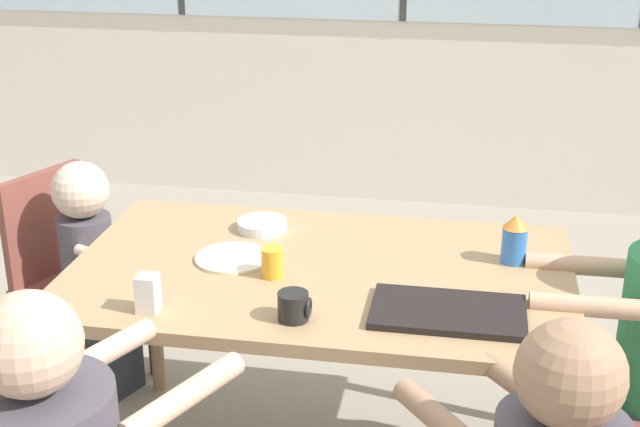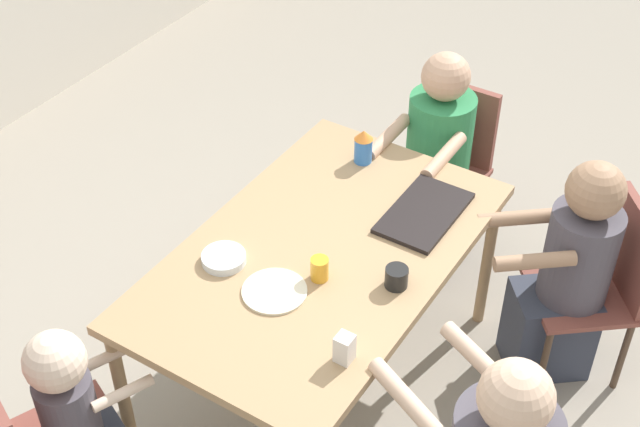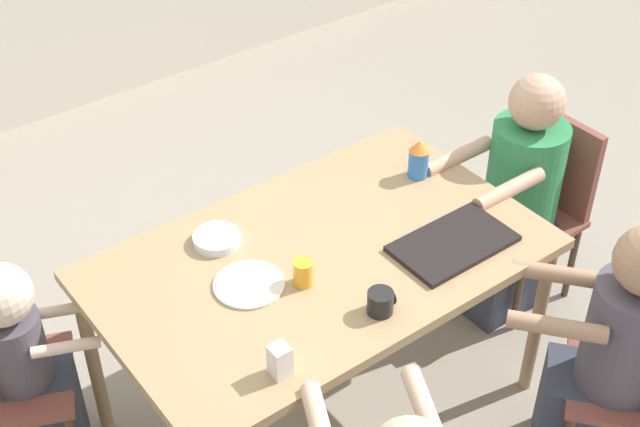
{
  "view_description": "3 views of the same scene",
  "coord_description": "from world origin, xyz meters",
  "px_view_note": "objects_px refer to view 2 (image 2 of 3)",
  "views": [
    {
      "loc": [
        0.44,
        -2.43,
        1.92
      ],
      "look_at": [
        0.0,
        0.0,
        0.95
      ],
      "focal_mm": 50.0,
      "sensor_mm": 36.0,
      "label": 1
    },
    {
      "loc": [
        -2.12,
        -1.35,
        3.03
      ],
      "look_at": [
        0.0,
        0.0,
        0.95
      ],
      "focal_mm": 50.0,
      "sensor_mm": 36.0,
      "label": 2
    },
    {
      "loc": [
        -1.39,
        -1.85,
        2.75
      ],
      "look_at": [
        0.0,
        0.0,
        0.95
      ],
      "focal_mm": 50.0,
      "sensor_mm": 36.0,
      "label": 3
    }
  ],
  "objects_px": {
    "person_man_blue_shirt": "(566,280)",
    "bowl_white_shallow": "(224,258)",
    "person_toddler": "(80,426)",
    "sippy_cup": "(363,146)",
    "juice_glass": "(320,269)",
    "milk_carton_small": "(344,348)",
    "chair_for_man_blue_shirt": "(605,277)",
    "chair_for_man_teal_shirt": "(449,154)",
    "coffee_mug": "(397,277)",
    "person_man_teal_shirt": "(434,170)"
  },
  "relations": [
    {
      "from": "person_man_teal_shirt",
      "to": "coffee_mug",
      "type": "height_order",
      "value": "person_man_teal_shirt"
    },
    {
      "from": "chair_for_man_teal_shirt",
      "to": "milk_carton_small",
      "type": "bearing_deg",
      "value": 102.58
    },
    {
      "from": "person_toddler",
      "to": "sippy_cup",
      "type": "distance_m",
      "value": 1.59
    },
    {
      "from": "chair_for_man_blue_shirt",
      "to": "person_man_blue_shirt",
      "type": "height_order",
      "value": "person_man_blue_shirt"
    },
    {
      "from": "chair_for_man_teal_shirt",
      "to": "person_toddler",
      "type": "distance_m",
      "value": 2.16
    },
    {
      "from": "chair_for_man_blue_shirt",
      "to": "bowl_white_shallow",
      "type": "height_order",
      "value": "chair_for_man_blue_shirt"
    },
    {
      "from": "chair_for_man_blue_shirt",
      "to": "milk_carton_small",
      "type": "relative_size",
      "value": 7.77
    },
    {
      "from": "person_man_blue_shirt",
      "to": "milk_carton_small",
      "type": "bearing_deg",
      "value": 118.8
    },
    {
      "from": "person_man_blue_shirt",
      "to": "bowl_white_shallow",
      "type": "height_order",
      "value": "person_man_blue_shirt"
    },
    {
      "from": "person_toddler",
      "to": "bowl_white_shallow",
      "type": "relative_size",
      "value": 5.52
    },
    {
      "from": "coffee_mug",
      "to": "milk_carton_small",
      "type": "bearing_deg",
      "value": -176.58
    },
    {
      "from": "person_toddler",
      "to": "juice_glass",
      "type": "relative_size",
      "value": 10.16
    },
    {
      "from": "chair_for_man_blue_shirt",
      "to": "sippy_cup",
      "type": "distance_m",
      "value": 1.13
    },
    {
      "from": "milk_carton_small",
      "to": "person_man_blue_shirt",
      "type": "bearing_deg",
      "value": -22.09
    },
    {
      "from": "person_toddler",
      "to": "sippy_cup",
      "type": "xyz_separation_m",
      "value": [
        1.52,
        -0.25,
        0.39
      ]
    },
    {
      "from": "chair_for_man_teal_shirt",
      "to": "person_man_teal_shirt",
      "type": "distance_m",
      "value": 0.17
    },
    {
      "from": "person_man_teal_shirt",
      "to": "sippy_cup",
      "type": "relative_size",
      "value": 7.08
    },
    {
      "from": "person_man_teal_shirt",
      "to": "milk_carton_small",
      "type": "distance_m",
      "value": 1.51
    },
    {
      "from": "person_man_teal_shirt",
      "to": "milk_carton_small",
      "type": "xyz_separation_m",
      "value": [
        -1.43,
        -0.37,
        0.32
      ]
    },
    {
      "from": "person_man_blue_shirt",
      "to": "bowl_white_shallow",
      "type": "distance_m",
      "value": 1.41
    },
    {
      "from": "juice_glass",
      "to": "person_man_blue_shirt",
      "type": "bearing_deg",
      "value": -42.57
    },
    {
      "from": "chair_for_man_teal_shirt",
      "to": "coffee_mug",
      "type": "distance_m",
      "value": 1.28
    },
    {
      "from": "person_man_blue_shirt",
      "to": "juice_glass",
      "type": "xyz_separation_m",
      "value": [
        -0.77,
        0.71,
        0.31
      ]
    },
    {
      "from": "person_toddler",
      "to": "juice_glass",
      "type": "height_order",
      "value": "person_toddler"
    },
    {
      "from": "person_man_teal_shirt",
      "to": "bowl_white_shallow",
      "type": "bearing_deg",
      "value": 77.9
    },
    {
      "from": "chair_for_man_teal_shirt",
      "to": "juice_glass",
      "type": "xyz_separation_m",
      "value": [
        -1.31,
        -0.09,
        0.32
      ]
    },
    {
      "from": "coffee_mug",
      "to": "chair_for_man_teal_shirt",
      "type": "bearing_deg",
      "value": 16.03
    },
    {
      "from": "chair_for_man_teal_shirt",
      "to": "coffee_mug",
      "type": "bearing_deg",
      "value": 105.68
    },
    {
      "from": "person_man_teal_shirt",
      "to": "milk_carton_small",
      "type": "height_order",
      "value": "person_man_teal_shirt"
    },
    {
      "from": "person_man_blue_shirt",
      "to": "coffee_mug",
      "type": "relative_size",
      "value": 11.86
    },
    {
      "from": "chair_for_man_teal_shirt",
      "to": "coffee_mug",
      "type": "relative_size",
      "value": 9.28
    },
    {
      "from": "coffee_mug",
      "to": "bowl_white_shallow",
      "type": "xyz_separation_m",
      "value": [
        -0.24,
        0.6,
        -0.02
      ]
    },
    {
      "from": "person_man_teal_shirt",
      "to": "sippy_cup",
      "type": "xyz_separation_m",
      "value": [
        -0.43,
        0.14,
        0.35
      ]
    },
    {
      "from": "person_toddler",
      "to": "chair_for_man_blue_shirt",
      "type": "bearing_deg",
      "value": 75.17
    },
    {
      "from": "person_man_blue_shirt",
      "to": "person_toddler",
      "type": "bearing_deg",
      "value": 103.91
    },
    {
      "from": "chair_for_man_blue_shirt",
      "to": "juice_glass",
      "type": "relative_size",
      "value": 9.28
    },
    {
      "from": "coffee_mug",
      "to": "milk_carton_small",
      "type": "height_order",
      "value": "milk_carton_small"
    },
    {
      "from": "sippy_cup",
      "to": "chair_for_man_blue_shirt",
      "type": "bearing_deg",
      "value": -81.31
    },
    {
      "from": "person_toddler",
      "to": "coffee_mug",
      "type": "xyz_separation_m",
      "value": [
        0.93,
        -0.74,
        0.35
      ]
    },
    {
      "from": "chair_for_man_blue_shirt",
      "to": "person_toddler",
      "type": "relative_size",
      "value": 0.91
    },
    {
      "from": "sippy_cup",
      "to": "juice_glass",
      "type": "xyz_separation_m",
      "value": [
        -0.71,
        -0.23,
        -0.03
      ]
    },
    {
      "from": "person_man_blue_shirt",
      "to": "milk_carton_small",
      "type": "relative_size",
      "value": 9.93
    },
    {
      "from": "sippy_cup",
      "to": "juice_glass",
      "type": "relative_size",
      "value": 1.73
    },
    {
      "from": "chair_for_man_teal_shirt",
      "to": "milk_carton_small",
      "type": "height_order",
      "value": "milk_carton_small"
    },
    {
      "from": "chair_for_man_teal_shirt",
      "to": "juice_glass",
      "type": "relative_size",
      "value": 9.28
    },
    {
      "from": "chair_for_man_teal_shirt",
      "to": "juice_glass",
      "type": "height_order",
      "value": "juice_glass"
    },
    {
      "from": "person_man_teal_shirt",
      "to": "bowl_white_shallow",
      "type": "xyz_separation_m",
      "value": [
        -1.26,
        0.26,
        0.28
      ]
    },
    {
      "from": "milk_carton_small",
      "to": "chair_for_man_blue_shirt",
      "type": "bearing_deg",
      "value": -25.6
    },
    {
      "from": "chair_for_man_blue_shirt",
      "to": "chair_for_man_teal_shirt",
      "type": "xyz_separation_m",
      "value": [
        0.44,
        0.92,
        0.0
      ]
    },
    {
      "from": "bowl_white_shallow",
      "to": "milk_carton_small",
      "type": "bearing_deg",
      "value": -105.12
    }
  ]
}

